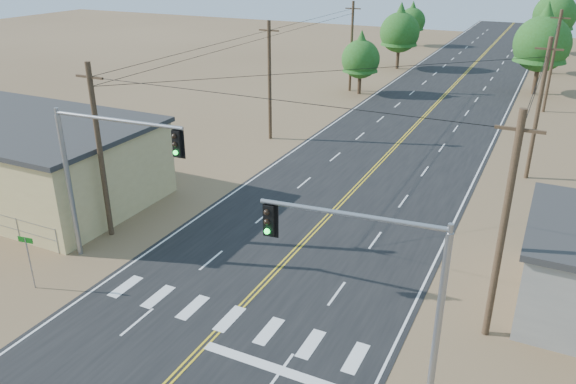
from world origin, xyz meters
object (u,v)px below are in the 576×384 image
Objects in this scene: street_sign at (28,254)px; signal_mast_left at (98,163)px; building_left at (7,156)px; signal_mast_right at (386,281)px.

signal_mast_left is at bearing 58.65° from street_sign.
building_left is 2.45× the size of signal_mast_left.
building_left is 2.64× the size of signal_mast_right.
signal_mast_right is (15.77, -3.46, -0.42)m from signal_mast_left.
building_left is at bearing 157.26° from signal_mast_left.
building_left is 13.66m from street_sign.
building_left is 7.14× the size of street_sign.
signal_mast_left reaches higher than building_left.
street_sign is (-17.38, -0.20, -3.27)m from signal_mast_right.
building_left is 13.73m from signal_mast_left.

